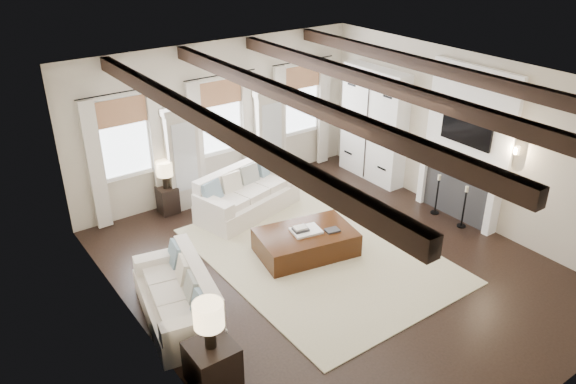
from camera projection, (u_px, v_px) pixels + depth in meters
ground at (333, 267)px, 9.56m from camera, size 7.50×7.50×0.00m
room_shell at (337, 139)px, 9.75m from camera, size 6.54×7.54×3.22m
area_rug at (319, 255)px, 9.89m from camera, size 3.43×4.55×0.02m
sofa_back at (245, 196)px, 11.18m from camera, size 2.28×1.44×0.90m
sofa_left at (181, 299)px, 8.24m from camera, size 1.27×2.12×0.85m
ottoman at (306, 243)px, 9.86m from camera, size 1.84×1.35×0.44m
tray at (306, 231)px, 9.76m from camera, size 0.56×0.47×0.04m
book_lower at (301, 229)px, 9.72m from camera, size 0.29×0.25×0.04m
book_upper at (300, 228)px, 9.70m from camera, size 0.25×0.21×0.03m
book_loose at (332, 230)px, 9.78m from camera, size 0.27×0.22×0.03m
side_table_front at (212, 364)px, 7.12m from camera, size 0.58×0.58×0.58m
lamp_front at (209, 318)px, 6.79m from camera, size 0.38×0.38×0.66m
side_table_back at (168, 200)px, 11.20m from camera, size 0.36×0.36×0.55m
lamp_back at (165, 170)px, 10.91m from camera, size 0.33×0.33×0.56m
candlestick_near at (464, 210)px, 10.65m from camera, size 0.17×0.17×0.85m
candlestick_far at (437, 198)px, 11.13m from camera, size 0.17×0.17×0.85m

